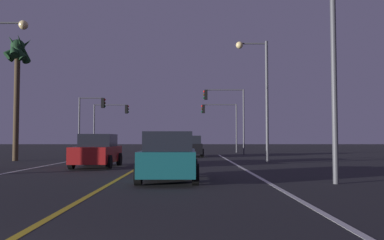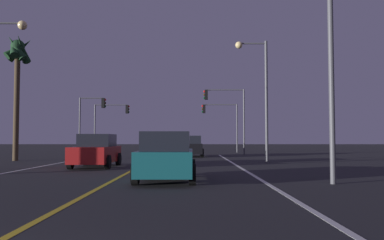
{
  "view_description": "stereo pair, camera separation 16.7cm",
  "coord_description": "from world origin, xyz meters",
  "views": [
    {
      "loc": [
        2.59,
        -2.29,
        1.47
      ],
      "look_at": [
        2.77,
        30.08,
        3.02
      ],
      "focal_mm": 36.29,
      "sensor_mm": 36.0,
      "label": 1
    },
    {
      "loc": [
        2.76,
        -2.29,
        1.47
      ],
      "look_at": [
        2.77,
        30.08,
        3.02
      ],
      "focal_mm": 36.29,
      "sensor_mm": 36.0,
      "label": 2
    }
  ],
  "objects": [
    {
      "name": "lane_edge_right",
      "position": [
        5.21,
        13.3,
        0.0
      ],
      "size": [
        0.16,
        38.6,
        0.01
      ],
      "primitive_type": "cube",
      "color": "silver",
      "rests_on": "ground"
    },
    {
      "name": "lane_center_divider",
      "position": [
        0.0,
        13.3,
        0.0
      ],
      "size": [
        0.16,
        38.6,
        0.01
      ],
      "primitive_type": "cube",
      "color": "gold",
      "rests_on": "ground"
    },
    {
      "name": "car_oncoming",
      "position": [
        -2.19,
        17.8,
        0.82
      ],
      "size": [
        2.02,
        4.3,
        1.7
      ],
      "rotation": [
        0.0,
        0.0,
        -1.57
      ],
      "color": "black",
      "rests_on": "ground"
    },
    {
      "name": "car_lead_same_lane",
      "position": [
        1.87,
        11.27,
        0.82
      ],
      "size": [
        2.02,
        4.3,
        1.7
      ],
      "rotation": [
        0.0,
        0.0,
        1.57
      ],
      "color": "black",
      "rests_on": "ground"
    },
    {
      "name": "car_ahead_far",
      "position": [
        2.67,
        29.31,
        0.82
      ],
      "size": [
        2.02,
        4.3,
        1.7
      ],
      "rotation": [
        0.0,
        0.0,
        1.57
      ],
      "color": "black",
      "rests_on": "ground"
    },
    {
      "name": "traffic_light_near_right",
      "position": [
        5.79,
        33.1,
        4.45
      ],
      "size": [
        3.78,
        0.36,
        5.99
      ],
      "rotation": [
        0.0,
        0.0,
        3.14
      ],
      "color": "#4C4C51",
      "rests_on": "ground"
    },
    {
      "name": "traffic_light_near_left",
      "position": [
        -6.38,
        33.1,
        3.86
      ],
      "size": [
        2.47,
        0.36,
        5.23
      ],
      "color": "#4C4C51",
      "rests_on": "ground"
    },
    {
      "name": "traffic_light_far_right",
      "position": [
        5.66,
        38.6,
        3.85
      ],
      "size": [
        3.81,
        0.36,
        5.11
      ],
      "rotation": [
        0.0,
        0.0,
        3.14
      ],
      "color": "#4C4C51",
      "rests_on": "ground"
    },
    {
      "name": "traffic_light_far_left",
      "position": [
        -5.7,
        38.6,
        3.82
      ],
      "size": [
        3.74,
        0.36,
        5.08
      ],
      "color": "#4C4C51",
      "rests_on": "ground"
    },
    {
      "name": "street_lamp_right_near",
      "position": [
        6.71,
        10.31,
        4.66
      ],
      "size": [
        2.5,
        0.44,
        7.21
      ],
      "rotation": [
        0.0,
        0.0,
        3.14
      ],
      "color": "#4C4C51",
      "rests_on": "ground"
    },
    {
      "name": "street_lamp_right_far",
      "position": [
        6.87,
        21.37,
        4.78
      ],
      "size": [
        1.98,
        0.44,
        7.49
      ],
      "rotation": [
        0.0,
        0.0,
        3.14
      ],
      "color": "#4C4C51",
      "rests_on": "ground"
    },
    {
      "name": "palm_tree_left_mid",
      "position": [
        -8.94,
        23.44,
        6.73
      ],
      "size": [
        1.94,
        2.07,
        8.42
      ],
      "color": "#473826",
      "rests_on": "ground"
    }
  ]
}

